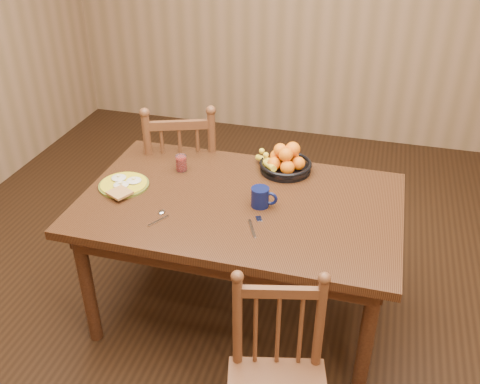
% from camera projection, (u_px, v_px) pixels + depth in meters
% --- Properties ---
extents(room, '(4.52, 5.02, 2.72)m').
position_uv_depth(room, '(240.00, 87.00, 2.38)').
color(room, black).
rests_on(room, ground).
extents(dining_table, '(1.60, 1.00, 0.75)m').
position_uv_depth(dining_table, '(240.00, 214.00, 2.74)').
color(dining_table, black).
rests_on(dining_table, ground).
extents(chair_far, '(0.58, 0.57, 1.01)m').
position_uv_depth(chair_far, '(183.00, 177.00, 3.42)').
color(chair_far, '#552A19').
rests_on(chair_far, ground).
extents(breakfast_plate, '(0.26, 0.31, 0.04)m').
position_uv_depth(breakfast_plate, '(124.00, 185.00, 2.80)').
color(breakfast_plate, '#59601E').
rests_on(breakfast_plate, dining_table).
extents(fork, '(0.07, 0.18, 0.00)m').
position_uv_depth(fork, '(254.00, 225.00, 2.50)').
color(fork, silver).
rests_on(fork, dining_table).
extents(spoon, '(0.07, 0.15, 0.01)m').
position_uv_depth(spoon, '(161.00, 215.00, 2.58)').
color(spoon, silver).
rests_on(spoon, dining_table).
extents(coffee_mug, '(0.13, 0.09, 0.10)m').
position_uv_depth(coffee_mug, '(261.00, 197.00, 2.62)').
color(coffee_mug, '#090F34').
rests_on(coffee_mug, dining_table).
extents(juice_glass, '(0.06, 0.06, 0.09)m').
position_uv_depth(juice_glass, '(181.00, 164.00, 2.94)').
color(juice_glass, silver).
rests_on(juice_glass, dining_table).
extents(fruit_bowl, '(0.32, 0.29, 0.17)m').
position_uv_depth(fruit_bowl, '(285.00, 162.00, 2.93)').
color(fruit_bowl, black).
rests_on(fruit_bowl, dining_table).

